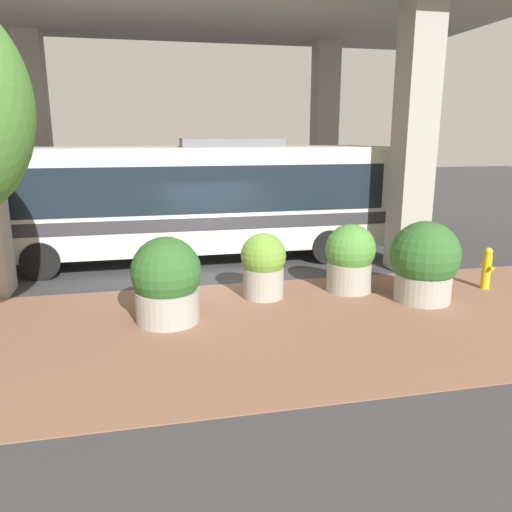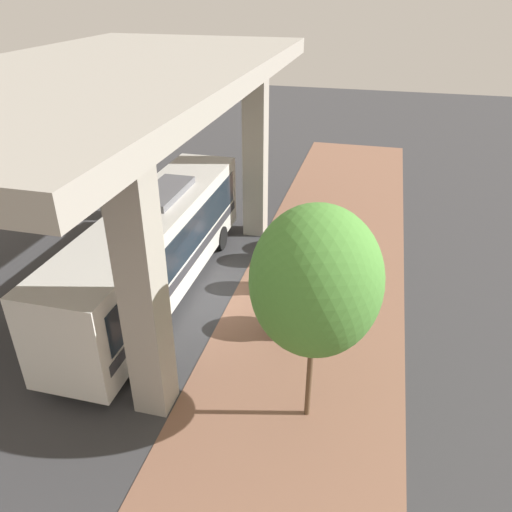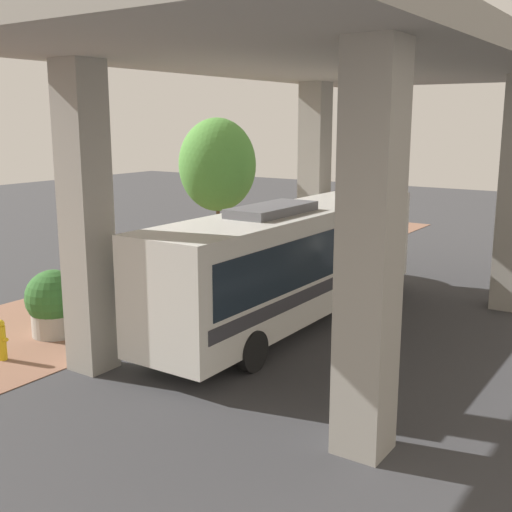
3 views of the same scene
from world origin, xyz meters
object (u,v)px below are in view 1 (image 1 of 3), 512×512
planter_extra (425,262)px  planter_front (350,258)px  fire_hydrant (487,268)px  planter_back (167,281)px  bus (193,196)px  planter_middle (263,265)px

planter_extra → planter_front: bearing=51.4°
fire_hydrant → planter_back: planter_back is taller
bus → planter_middle: size_ratio=7.66×
planter_back → bus: bearing=-11.7°
planter_front → planter_middle: size_ratio=1.08×
fire_hydrant → planter_extra: bearing=103.3°
planter_front → planter_back: (-1.14, 4.37, 0.03)m
fire_hydrant → planter_front: planter_front is taller
planter_back → planter_extra: (0.08, -5.70, 0.06)m
bus → planter_front: 5.16m
bus → planter_back: size_ratio=6.65×
planter_front → planter_back: size_ratio=0.93×
planter_back → planter_extra: planter_extra is taller
bus → planter_back: bus is taller
planter_middle → planter_back: bearing=116.2°
planter_back → planter_extra: 5.70m
planter_front → bus: bearing=41.8°
bus → planter_back: 5.12m
bus → planter_front: bus is taller
bus → planter_extra: 6.80m
bus → planter_front: bearing=-138.2°
fire_hydrant → planter_middle: bearing=84.2°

